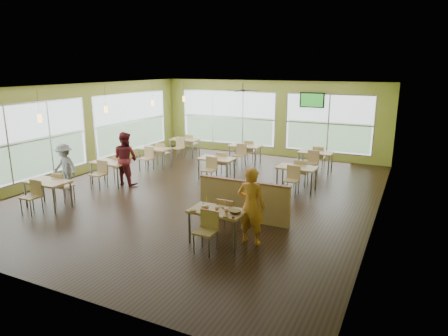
{
  "coord_description": "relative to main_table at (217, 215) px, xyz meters",
  "views": [
    {
      "loc": [
        5.69,
        -10.28,
        3.78
      ],
      "look_at": [
        1.24,
        -1.1,
        1.17
      ],
      "focal_mm": 32.0,
      "sensor_mm": 36.0,
      "label": 1
    }
  ],
  "objects": [
    {
      "name": "room",
      "position": [
        -2.0,
        3.0,
        0.97
      ],
      "size": [
        12.0,
        12.04,
        3.2
      ],
      "color": "black",
      "rests_on": "ground"
    },
    {
      "name": "window_bays",
      "position": [
        -4.65,
        6.08,
        0.85
      ],
      "size": [
        9.24,
        10.24,
        2.38
      ],
      "color": "white",
      "rests_on": "room"
    },
    {
      "name": "main_table",
      "position": [
        0.0,
        0.0,
        0.0
      ],
      "size": [
        1.22,
        1.52,
        0.87
      ],
      "color": "tan",
      "rests_on": "floor"
    },
    {
      "name": "half_wall_divider",
      "position": [
        0.0,
        1.45,
        -0.11
      ],
      "size": [
        2.4,
        0.14,
        1.04
      ],
      "color": "tan",
      "rests_on": "floor"
    },
    {
      "name": "dining_tables",
      "position": [
        -3.05,
        4.71,
        -0.0
      ],
      "size": [
        6.92,
        8.72,
        0.87
      ],
      "color": "tan",
      "rests_on": "floor"
    },
    {
      "name": "pendant_lights",
      "position": [
        -5.2,
        3.68,
        1.82
      ],
      "size": [
        0.11,
        7.31,
        0.86
      ],
      "color": "#2D2119",
      "rests_on": "ceiling"
    },
    {
      "name": "ceiling_fan",
      "position": [
        -2.0,
        6.0,
        2.32
      ],
      "size": [
        1.25,
        1.25,
        0.29
      ],
      "color": "#2D2119",
      "rests_on": "ceiling"
    },
    {
      "name": "tv_backwall",
      "position": [
        -0.2,
        8.9,
        1.82
      ],
      "size": [
        1.0,
        0.07,
        0.6
      ],
      "color": "black",
      "rests_on": "wall_back"
    },
    {
      "name": "man_plaid",
      "position": [
        0.68,
        0.28,
        0.23
      ],
      "size": [
        0.63,
        0.42,
        1.71
      ],
      "primitive_type": "imported",
      "rotation": [
        0.0,
        0.0,
        3.13
      ],
      "color": "#CA4316",
      "rests_on": "floor"
    },
    {
      "name": "patron_maroon",
      "position": [
        -4.69,
        2.68,
        0.24
      ],
      "size": [
        0.9,
        0.72,
        1.75
      ],
      "primitive_type": "imported",
      "rotation": [
        0.0,
        0.0,
        3.06
      ],
      "color": "maroon",
      "rests_on": "floor"
    },
    {
      "name": "patron_grey",
      "position": [
        -6.08,
        1.43,
        0.1
      ],
      "size": [
        0.99,
        0.63,
        1.46
      ],
      "primitive_type": "imported",
      "rotation": [
        0.0,
        0.0,
        -0.1
      ],
      "color": "slate",
      "rests_on": "floor"
    },
    {
      "name": "cup_blue",
      "position": [
        -0.26,
        -0.16,
        0.18
      ],
      "size": [
        0.09,
        0.09,
        0.32
      ],
      "color": "white",
      "rests_on": "main_table"
    },
    {
      "name": "cup_yellow",
      "position": [
        -0.19,
        -0.13,
        0.19
      ],
      "size": [
        0.1,
        0.1,
        0.36
      ],
      "color": "white",
      "rests_on": "main_table"
    },
    {
      "name": "cup_red_near",
      "position": [
        0.03,
        -0.07,
        0.18
      ],
      "size": [
        0.09,
        0.09,
        0.32
      ],
      "color": "white",
      "rests_on": "main_table"
    },
    {
      "name": "cup_red_far",
      "position": [
        0.28,
        -0.13,
        0.19
      ],
      "size": [
        0.1,
        0.1,
        0.36
      ],
      "color": "white",
      "rests_on": "main_table"
    },
    {
      "name": "food_basket",
      "position": [
        0.43,
        -0.0,
        0.15
      ],
      "size": [
        0.26,
        0.26,
        0.06
      ],
      "color": "black",
      "rests_on": "main_table"
    },
    {
      "name": "ketchup_cup",
      "position": [
        0.51,
        -0.28,
        0.13
      ],
      "size": [
        0.06,
        0.06,
        0.03
      ],
      "primitive_type": "cylinder",
      "color": "#990701",
      "rests_on": "main_table"
    },
    {
      "name": "wrapper_left",
      "position": [
        -0.43,
        -0.3,
        0.14
      ],
      "size": [
        0.18,
        0.17,
        0.04
      ],
      "primitive_type": "ellipsoid",
      "rotation": [
        0.0,
        0.0,
        -0.29
      ],
      "color": "#A88751",
      "rests_on": "main_table"
    },
    {
      "name": "wrapper_mid",
      "position": [
        0.1,
        0.18,
        0.14
      ],
      "size": [
        0.22,
        0.21,
        0.05
      ],
      "primitive_type": "ellipsoid",
      "rotation": [
        0.0,
        0.0,
        0.27
      ],
      "color": "#A88751",
      "rests_on": "main_table"
    },
    {
      "name": "wrapper_right",
      "position": [
        0.34,
        -0.3,
        0.14
      ],
      "size": [
        0.15,
        0.14,
        0.03
      ],
      "primitive_type": "ellipsoid",
      "rotation": [
        0.0,
        0.0,
        -0.15
      ],
      "color": "#A88751",
      "rests_on": "main_table"
    }
  ]
}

